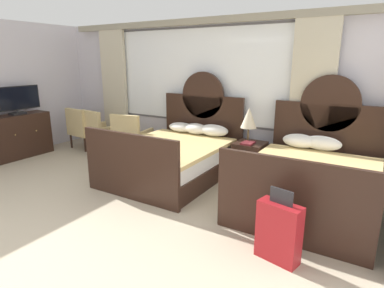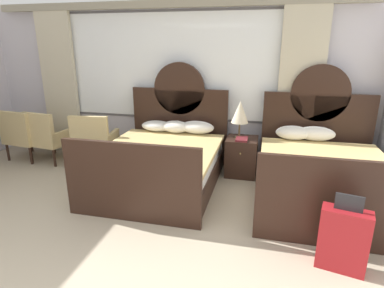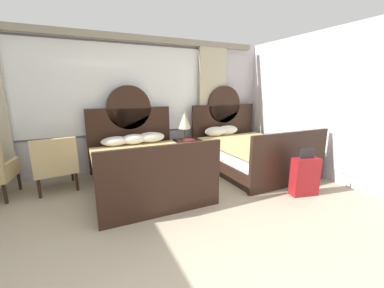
% 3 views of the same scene
% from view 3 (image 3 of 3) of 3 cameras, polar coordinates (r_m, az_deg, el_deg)
% --- Properties ---
extents(wall_back_window, '(6.78, 0.22, 2.70)m').
position_cam_3_polar(wall_back_window, '(5.10, -17.44, 9.91)').
color(wall_back_window, silver).
rests_on(wall_back_window, ground_plane).
extents(wall_right_mirror, '(0.08, 4.94, 2.70)m').
position_cam_3_polar(wall_right_mirror, '(4.89, 32.80, 7.37)').
color(wall_right_mirror, silver).
rests_on(wall_right_mirror, ground_plane).
extents(bed_near_window, '(1.66, 2.14, 1.73)m').
position_cam_3_polar(bed_near_window, '(4.21, -11.56, -5.22)').
color(bed_near_window, black).
rests_on(bed_near_window, ground_plane).
extents(bed_near_mirror, '(1.66, 2.14, 1.73)m').
position_cam_3_polar(bed_near_mirror, '(5.16, 13.23, -1.95)').
color(bed_near_mirror, black).
rests_on(bed_near_mirror, ground_plane).
extents(nightstand_between_beds, '(0.48, 0.51, 0.60)m').
position_cam_3_polar(nightstand_between_beds, '(5.13, -1.02, -2.30)').
color(nightstand_between_beds, black).
rests_on(nightstand_between_beds, ground_plane).
extents(table_lamp_on_nightstand, '(0.27, 0.27, 0.58)m').
position_cam_3_polar(table_lamp_on_nightstand, '(5.00, -1.80, 5.54)').
color(table_lamp_on_nightstand, brown).
rests_on(table_lamp_on_nightstand, nightstand_between_beds).
extents(book_on_nightstand, '(0.18, 0.26, 0.03)m').
position_cam_3_polar(book_on_nightstand, '(4.97, -0.59, 0.97)').
color(book_on_nightstand, maroon).
rests_on(book_on_nightstand, nightstand_between_beds).
extents(armchair_by_window_left, '(0.72, 0.72, 0.91)m').
position_cam_3_polar(armchair_by_window_left, '(4.50, -29.87, -4.02)').
color(armchair_by_window_left, tan).
rests_on(armchair_by_window_left, ground_plane).
extents(suitcase_on_floor, '(0.46, 0.27, 0.76)m').
position_cam_3_polar(suitcase_on_floor, '(4.20, 25.36, -7.02)').
color(suitcase_on_floor, maroon).
rests_on(suitcase_on_floor, ground_plane).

